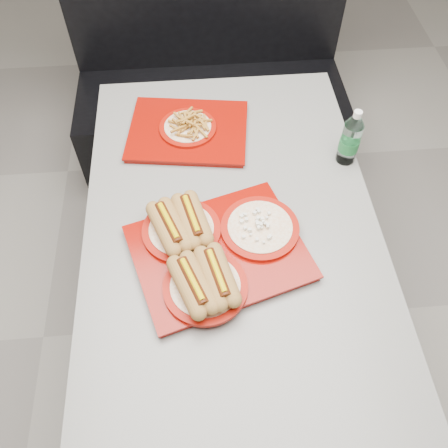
{
  "coord_description": "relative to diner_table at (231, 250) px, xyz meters",
  "views": [
    {
      "loc": [
        -0.1,
        -0.86,
        1.92
      ],
      "look_at": [
        -0.03,
        -0.07,
        0.83
      ],
      "focal_mm": 38.0,
      "sensor_mm": 36.0,
      "label": 1
    }
  ],
  "objects": [
    {
      "name": "ground",
      "position": [
        0.0,
        0.0,
        -0.58
      ],
      "size": [
        6.0,
        6.0,
        0.0
      ],
      "primitive_type": "plane",
      "color": "gray",
      "rests_on": "ground"
    },
    {
      "name": "diner_table",
      "position": [
        0.0,
        0.0,
        0.0
      ],
      "size": [
        0.92,
        1.42,
        0.75
      ],
      "color": "black",
      "rests_on": "ground"
    },
    {
      "name": "booth_bench",
      "position": [
        0.0,
        1.09,
        -0.18
      ],
      "size": [
        1.3,
        0.57,
        1.35
      ],
      "color": "black",
      "rests_on": "ground"
    },
    {
      "name": "tray_near",
      "position": [
        -0.07,
        -0.13,
        0.2
      ],
      "size": [
        0.57,
        0.5,
        0.11
      ],
      "rotation": [
        0.0,
        0.0,
        0.29
      ],
      "color": "#830A03",
      "rests_on": "diner_table"
    },
    {
      "name": "tray_far",
      "position": [
        -0.12,
        0.4,
        0.19
      ],
      "size": [
        0.45,
        0.38,
        0.08
      ],
      "rotation": [
        0.0,
        0.0,
        -0.14
      ],
      "color": "#830A03",
      "rests_on": "diner_table"
    },
    {
      "name": "water_bottle",
      "position": [
        0.41,
        0.23,
        0.26
      ],
      "size": [
        0.07,
        0.07,
        0.21
      ],
      "rotation": [
        0.0,
        0.0,
        -0.05
      ],
      "color": "silver",
      "rests_on": "diner_table"
    }
  ]
}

